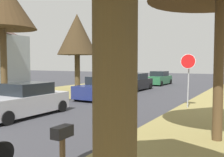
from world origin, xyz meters
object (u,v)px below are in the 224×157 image
Objects in this scene: stop_sign_far at (188,69)px; street_tree_left_mid_a at (2,4)px; parked_sedan_navy at (101,88)px; parked_sedan_black at (135,82)px; parked_sedan_green at (159,78)px; street_tree_left_mid_b at (77,35)px; parked_sedan_silver at (25,101)px; curbside_mailbox at (62,140)px.

stop_sign_far is 0.38× the size of street_tree_left_mid_a.
parked_sedan_navy is 6.28m from parked_sedan_black.
stop_sign_far is 15.61m from parked_sedan_green.
parked_sedan_silver is (4.52, -10.02, -4.30)m from street_tree_left_mid_b.
parked_sedan_navy reaches higher than curbside_mailbox.
stop_sign_far reaches higher than parked_sedan_black.
curbside_mailbox is (6.40, -4.77, 0.33)m from parked_sedan_silver.
parked_sedan_navy is (4.30, 4.66, -5.45)m from street_tree_left_mid_a.
street_tree_left_mid_b is 11.55m from parked_sedan_green.
parked_sedan_black is at bearing -89.44° from parked_sedan_green.
street_tree_left_mid_b is 6.82m from parked_sedan_black.
street_tree_left_mid_a reaches higher than parked_sedan_black.
street_tree_left_mid_a is 1.76× the size of parked_sedan_green.
parked_sedan_navy is 3.47× the size of curbside_mailbox.
curbside_mailbox is at bearing -32.95° from street_tree_left_mid_a.
parked_sedan_green is at bearing 90.80° from parked_sedan_silver.
curbside_mailbox is (10.92, -14.79, -3.96)m from street_tree_left_mid_b.
parked_sedan_silver is at bearing 143.31° from curbside_mailbox.
parked_sedan_black is at bearing 90.92° from parked_sedan_silver.
street_tree_left_mid_b is 1.55× the size of parked_sedan_navy.
street_tree_left_mid_b is (-10.82, 4.23, 2.82)m from stop_sign_far.
parked_sedan_silver is 3.47× the size of curbside_mailbox.
parked_sedan_black is at bearing 35.47° from street_tree_left_mid_b.
stop_sign_far reaches higher than parked_sedan_silver.
curbside_mailbox is (6.39, -11.59, 0.33)m from parked_sedan_navy.
parked_sedan_navy and parked_sedan_black have the same top height.
street_tree_left_mid_a reaches higher than parked_sedan_silver.
parked_sedan_navy is at bearing 89.92° from parked_sedan_silver.
parked_sedan_black is 19.05m from curbside_mailbox.
parked_sedan_green is at bearing 90.56° from parked_sedan_black.
street_tree_left_mid_b is at bearing 144.74° from parked_sedan_navy.
parked_sedan_navy is at bearing -35.26° from street_tree_left_mid_b.
curbside_mailbox is (6.68, -24.63, 0.33)m from parked_sedan_green.
parked_sedan_silver is at bearing -65.72° from street_tree_left_mid_b.
parked_sedan_silver is at bearing -137.42° from stop_sign_far.
parked_sedan_green is at bearing 77.24° from street_tree_left_mid_a.
curbside_mailbox is (6.61, -17.86, 0.33)m from parked_sedan_black.
parked_sedan_black is at bearing 69.57° from street_tree_left_mid_a.
stop_sign_far is 0.67× the size of parked_sedan_silver.
parked_sedan_navy is at bearing 170.70° from stop_sign_far.
parked_sedan_black is at bearing 110.30° from curbside_mailbox.
street_tree_left_mid_a is 1.76× the size of parked_sedan_black.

